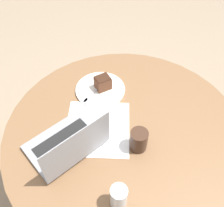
{
  "coord_description": "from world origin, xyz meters",
  "views": [
    {
      "loc": [
        0.62,
        -0.29,
        1.71
      ],
      "look_at": [
        -0.14,
        -0.01,
        0.77
      ],
      "focal_mm": 42.0,
      "sensor_mm": 36.0,
      "label": 1
    }
  ],
  "objects": [
    {
      "name": "ground_plane",
      "position": [
        0.0,
        0.0,
        0.0
      ],
      "size": [
        12.0,
        12.0,
        0.0
      ],
      "primitive_type": "plane",
      "color": "gray"
    },
    {
      "name": "dining_table",
      "position": [
        0.0,
        0.0,
        0.58
      ],
      "size": [
        1.1,
        1.1,
        0.73
      ],
      "color": "brown",
      "rests_on": "ground_plane"
    },
    {
      "name": "paper_document",
      "position": [
        -0.05,
        -0.11,
        0.73
      ],
      "size": [
        0.39,
        0.38,
        0.0
      ],
      "rotation": [
        0.0,
        0.0,
        -0.39
      ],
      "color": "white",
      "rests_on": "dining_table"
    },
    {
      "name": "plate",
      "position": [
        -0.27,
        -0.03,
        0.74
      ],
      "size": [
        0.25,
        0.25,
        0.01
      ],
      "color": "silver",
      "rests_on": "dining_table"
    },
    {
      "name": "cake_slice",
      "position": [
        -0.28,
        -0.01,
        0.78
      ],
      "size": [
        0.07,
        0.08,
        0.07
      ],
      "rotation": [
        0.0,
        0.0,
        1.71
      ],
      "color": "brown",
      "rests_on": "plate"
    },
    {
      "name": "fork",
      "position": [
        -0.25,
        -0.08,
        0.75
      ],
      "size": [
        0.12,
        0.15,
        0.0
      ],
      "rotation": [
        0.0,
        0.0,
        5.34
      ],
      "color": "silver",
      "rests_on": "plate"
    },
    {
      "name": "coffee_glass",
      "position": [
        0.1,
        0.02,
        0.78
      ],
      "size": [
        0.07,
        0.07,
        0.1
      ],
      "color": "#3D2619",
      "rests_on": "dining_table"
    },
    {
      "name": "water_glass",
      "position": [
        0.29,
        -0.15,
        0.79
      ],
      "size": [
        0.06,
        0.06,
        0.11
      ],
      "color": "silver",
      "rests_on": "dining_table"
    },
    {
      "name": "laptop",
      "position": [
        0.01,
        -0.26,
        0.77
      ],
      "size": [
        0.32,
        0.37,
        0.21
      ],
      "rotation": [
        0.0,
        0.0,
        8.22
      ],
      "color": "gray",
      "rests_on": "dining_table"
    }
  ]
}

